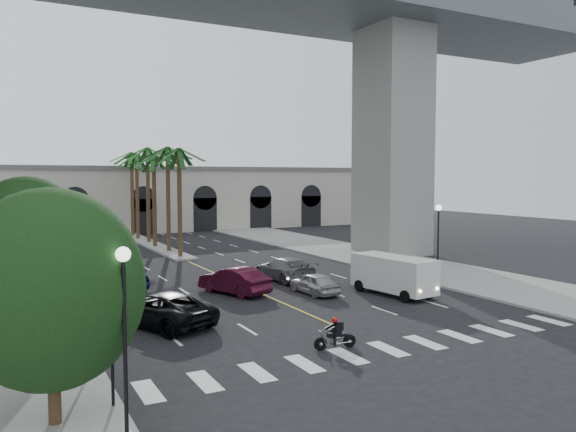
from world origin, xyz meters
The scene contains 27 objects.
ground centered at (0.00, 0.00, 0.00)m, with size 140.00×140.00×0.00m, color black.
sidewalk_right centered at (15.00, 15.00, 0.07)m, with size 8.00×100.00×0.15m, color gray.
median centered at (0.00, 38.00, 0.10)m, with size 2.00×24.00×0.20m, color gray.
pier_building centered at (0.00, 55.00, 4.27)m, with size 71.00×10.50×8.50m.
bridge centered at (3.42, 22.00, 18.51)m, with size 75.00×13.00×26.00m.
palm_a centered at (0.00, 28.00, 9.10)m, with size 3.20×3.20×10.30m.
palm_b centered at (0.10, 32.00, 9.37)m, with size 3.20×3.20×10.60m.
palm_c centered at (-0.20, 36.00, 8.91)m, with size 3.20×3.20×10.10m.
palm_d centered at (0.15, 40.00, 9.65)m, with size 3.20×3.20×10.90m.
palm_e centered at (-0.10, 44.00, 9.19)m, with size 3.20×3.20×10.40m.
palm_f centered at (0.20, 48.00, 9.46)m, with size 3.20×3.20×10.70m.
street_tree_near centered at (-13.00, -3.00, 4.02)m, with size 5.20×5.20×6.89m.
street_tree_mid centered at (-13.00, 10.00, 4.21)m, with size 5.44×5.44×7.21m.
street_tree_far centered at (-13.00, 22.00, 3.90)m, with size 5.04×5.04×6.68m.
lamp_post_left_near centered at (-11.40, -5.00, 3.22)m, with size 0.40×0.40×5.35m.
lamp_post_left_far centered at (-11.40, 16.00, 3.22)m, with size 0.40×0.40×5.35m.
lamp_post_right centered at (11.40, 8.00, 3.22)m, with size 0.40×0.40×5.35m.
traffic_signal_near centered at (-11.30, -2.50, 2.51)m, with size 0.25×0.18×3.65m.
traffic_signal_far centered at (-11.30, 1.50, 2.51)m, with size 0.25×0.18×3.65m.
motorcycle_rider centered at (-1.89, -0.47, 0.61)m, with size 1.87×0.52×1.35m.
car_a centered at (2.86, 9.44, 0.66)m, with size 1.57×3.90×1.33m, color #AAA9AE.
car_b centered at (-1.50, 11.77, 0.82)m, with size 1.73×4.97×1.64m, color #440D22.
car_c centered at (-7.42, 6.54, 0.82)m, with size 2.72×5.89×1.64m, color black.
car_d centered at (3.27, 14.19, 0.81)m, with size 2.28×5.61×1.63m, color slate.
car_e centered at (-7.13, 16.44, 0.78)m, with size 1.85×4.59×1.57m, color #0F1748.
cargo_van centered at (6.97, 6.97, 1.30)m, with size 2.80×5.71×2.34m.
pedestrian_a centered at (-12.74, 5.04, 1.04)m, with size 0.65×0.43×1.78m, color black.
Camera 1 is at (-14.32, -19.88, 7.18)m, focal length 35.00 mm.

